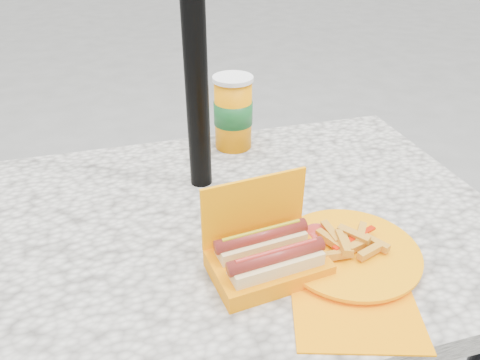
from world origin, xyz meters
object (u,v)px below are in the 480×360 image
object	(u,v)px
umbrella_pole	(194,31)
soda_cup	(233,112)
fries_plate	(349,255)
hotdog_box	(267,256)

from	to	relation	value
umbrella_pole	soda_cup	bearing A→B (deg)	52.72
umbrella_pole	fries_plate	bearing A→B (deg)	-59.51
hotdog_box	fries_plate	size ratio (longest dim) A/B	0.58
umbrella_pole	fries_plate	world-z (taller)	umbrella_pole
umbrella_pole	soda_cup	xyz separation A→B (m)	(0.12, 0.16, -0.25)
soda_cup	hotdog_box	bearing A→B (deg)	-98.32
hotdog_box	soda_cup	size ratio (longest dim) A/B	1.10
fries_plate	soda_cup	distance (m)	0.52
hotdog_box	fries_plate	world-z (taller)	hotdog_box
soda_cup	fries_plate	bearing A→B (deg)	-80.73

